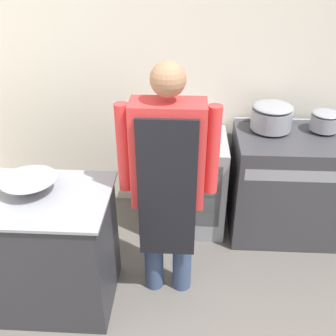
{
  "coord_description": "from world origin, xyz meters",
  "views": [
    {
      "loc": [
        0.21,
        -1.13,
        2.33
      ],
      "look_at": [
        0.09,
        1.18,
        0.96
      ],
      "focal_mm": 42.0,
      "sensor_mm": 36.0,
      "label": 1
    }
  ],
  "objects_px": {
    "person_cook": "(168,176)",
    "fridge_unit": "(188,182)",
    "sauce_pot": "(325,120)",
    "stock_pot": "(272,116)",
    "mixing_bowl": "(30,185)",
    "stove": "(292,185)"
  },
  "relations": [
    {
      "from": "fridge_unit",
      "to": "mixing_bowl",
      "type": "relative_size",
      "value": 2.38
    },
    {
      "from": "sauce_pot",
      "to": "stock_pot",
      "type": "bearing_deg",
      "value": 180.0
    },
    {
      "from": "person_cook",
      "to": "sauce_pot",
      "type": "xyz_separation_m",
      "value": [
        1.24,
        0.87,
        0.04
      ]
    },
    {
      "from": "person_cook",
      "to": "stock_pot",
      "type": "relative_size",
      "value": 5.24
    },
    {
      "from": "person_cook",
      "to": "stove",
      "type": "bearing_deg",
      "value": 36.0
    },
    {
      "from": "stock_pot",
      "to": "sauce_pot",
      "type": "relative_size",
      "value": 1.45
    },
    {
      "from": "stove",
      "to": "sauce_pot",
      "type": "relative_size",
      "value": 4.47
    },
    {
      "from": "stove",
      "to": "person_cook",
      "type": "relative_size",
      "value": 0.59
    },
    {
      "from": "person_cook",
      "to": "stock_pot",
      "type": "bearing_deg",
      "value": 47.2
    },
    {
      "from": "stove",
      "to": "person_cook",
      "type": "bearing_deg",
      "value": -144.0
    },
    {
      "from": "fridge_unit",
      "to": "stock_pot",
      "type": "bearing_deg",
      "value": 5.07
    },
    {
      "from": "fridge_unit",
      "to": "mixing_bowl",
      "type": "distance_m",
      "value": 1.45
    },
    {
      "from": "stove",
      "to": "stock_pot",
      "type": "distance_m",
      "value": 0.65
    },
    {
      "from": "mixing_bowl",
      "to": "fridge_unit",
      "type": "bearing_deg",
      "value": 41.38
    },
    {
      "from": "mixing_bowl",
      "to": "stock_pot",
      "type": "bearing_deg",
      "value": 29.54
    },
    {
      "from": "fridge_unit",
      "to": "sauce_pot",
      "type": "relative_size",
      "value": 3.75
    },
    {
      "from": "person_cook",
      "to": "stock_pot",
      "type": "xyz_separation_m",
      "value": [
        0.8,
        0.87,
        0.07
      ]
    },
    {
      "from": "stove",
      "to": "fridge_unit",
      "type": "bearing_deg",
      "value": 176.32
    },
    {
      "from": "fridge_unit",
      "to": "person_cook",
      "type": "height_order",
      "value": "person_cook"
    },
    {
      "from": "fridge_unit",
      "to": "stove",
      "type": "bearing_deg",
      "value": -3.68
    },
    {
      "from": "person_cook",
      "to": "fridge_unit",
      "type": "bearing_deg",
      "value": 80.59
    },
    {
      "from": "stove",
      "to": "stock_pot",
      "type": "bearing_deg",
      "value": 152.93
    }
  ]
}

